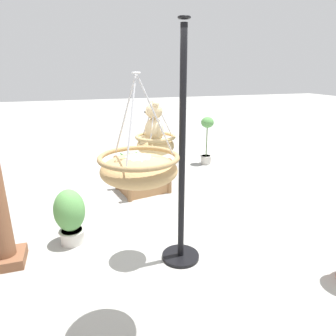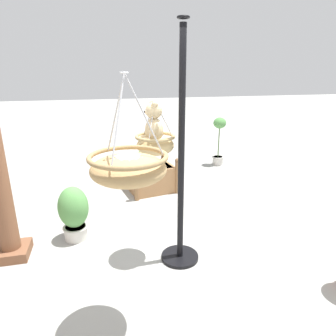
# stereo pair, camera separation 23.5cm
# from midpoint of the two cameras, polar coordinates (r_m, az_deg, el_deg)

# --- Properties ---
(ground_plane) EXTENTS (40.00, 40.00, 0.00)m
(ground_plane) POSITION_cam_midpoint_polar(r_m,az_deg,el_deg) (3.81, -0.44, -15.65)
(ground_plane) COLOR #9E9E99
(display_pole_central) EXTENTS (0.44, 0.44, 2.60)m
(display_pole_central) POSITION_cam_midpoint_polar(r_m,az_deg,el_deg) (3.29, 0.55, -5.01)
(display_pole_central) COLOR black
(display_pole_central) RESTS_ON ground
(hanging_basket_with_teddy) EXTENTS (0.43, 0.43, 0.59)m
(hanging_basket_with_teddy) POSITION_cam_midpoint_polar(r_m,az_deg,el_deg) (3.19, -4.55, 4.61)
(hanging_basket_with_teddy) COLOR tan
(teddy_bear) EXTENTS (0.31, 0.27, 0.45)m
(teddy_bear) POSITION_cam_midpoint_polar(r_m,az_deg,el_deg) (3.14, -5.05, 8.12)
(teddy_bear) COLOR #D1B789
(hanging_basket_left_high) EXTENTS (0.59, 0.59, 0.80)m
(hanging_basket_left_high) POSITION_cam_midpoint_polar(r_m,az_deg,el_deg) (2.19, -8.65, -0.05)
(hanging_basket_left_high) COLOR tan
(wooden_planter_box) EXTENTS (0.85, 0.96, 0.65)m
(wooden_planter_box) POSITION_cam_midpoint_polar(r_m,az_deg,el_deg) (5.44, -6.12, -1.81)
(wooden_planter_box) COLOR #9E7047
(wooden_planter_box) RESTS_ON ground
(potted_plant_fern_front) EXTENTS (0.43, 0.42, 0.45)m
(potted_plant_fern_front) POSITION_cam_midpoint_polar(r_m,az_deg,el_deg) (6.50, -8.53, 0.72)
(potted_plant_fern_front) COLOR #2D5638
(potted_plant_fern_front) RESTS_ON ground
(potted_plant_flowering_red) EXTENTS (0.29, 0.29, 1.11)m
(potted_plant_flowering_red) POSITION_cam_midpoint_polar(r_m,az_deg,el_deg) (6.94, 6.49, 5.73)
(potted_plant_flowering_red) COLOR beige
(potted_plant_flowering_red) RESTS_ON ground
(potted_plant_bushy_green) EXTENTS (0.38, 0.38, 0.73)m
(potted_plant_bushy_green) POSITION_cam_midpoint_polar(r_m,az_deg,el_deg) (4.02, -19.93, -8.57)
(potted_plant_bushy_green) COLOR beige
(potted_plant_bushy_green) RESTS_ON ground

